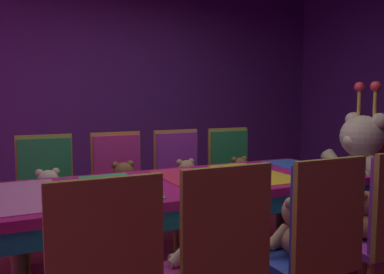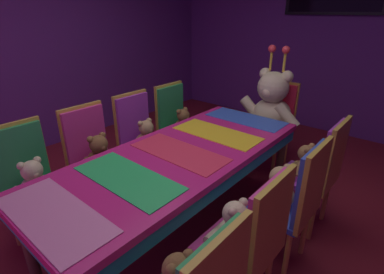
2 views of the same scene
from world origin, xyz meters
name	(u,v)px [view 2 (image 2 of 2)]	position (x,y,z in m)	size (l,w,h in m)	color
ground_plane	(181,230)	(0.00, 0.00, 0.00)	(7.90, 7.90, 0.00)	maroon
wall_back	(329,35)	(0.00, 3.20, 1.40)	(5.20, 0.12, 2.80)	#59267F
wall_left	(18,40)	(-2.60, 0.00, 1.40)	(0.12, 6.40, 2.80)	#59267F
banquet_table	(179,163)	(0.00, 0.00, 0.65)	(0.90, 2.29, 0.75)	#C61E72
chair_left_0	(26,174)	(-0.84, -0.80, 0.60)	(0.42, 0.41, 0.98)	#268C4C
teddy_left_0	(35,181)	(-0.69, -0.80, 0.59)	(0.25, 0.32, 0.30)	beige
chair_left_1	(91,149)	(-0.84, -0.25, 0.60)	(0.42, 0.41, 0.98)	#CC338C
teddy_left_1	(100,154)	(-0.70, -0.25, 0.59)	(0.26, 0.33, 0.32)	brown
chair_left_2	(137,131)	(-0.85, 0.29, 0.60)	(0.42, 0.41, 0.98)	purple
teddy_left_2	(147,136)	(-0.70, 0.29, 0.58)	(0.24, 0.31, 0.30)	tan
chair_left_3	(174,118)	(-0.83, 0.81, 0.60)	(0.42, 0.41, 0.98)	#268C4C
teddy_left_3	(184,123)	(-0.68, 0.81, 0.58)	(0.23, 0.30, 0.29)	brown
chair_right_1	(256,236)	(0.82, -0.27, 0.60)	(0.42, 0.41, 0.98)	#CC338C
teddy_right_1	(234,226)	(0.67, -0.27, 0.59)	(0.24, 0.31, 0.30)	beige
chair_right_2	(299,196)	(0.85, 0.25, 0.60)	(0.42, 0.41, 0.98)	#2D47B2
teddy_right_2	(278,189)	(0.70, 0.25, 0.59)	(0.25, 0.33, 0.31)	tan
chair_right_3	(323,166)	(0.84, 0.77, 0.60)	(0.42, 0.41, 0.98)	purple
teddy_right_3	(305,162)	(0.69, 0.77, 0.58)	(0.23, 0.30, 0.28)	olive
throne_chair	(276,115)	(0.00, 1.69, 0.60)	(0.41, 0.42, 0.98)	red
king_teddy_bear	(271,105)	(0.00, 1.52, 0.76)	(0.73, 0.56, 0.93)	beige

